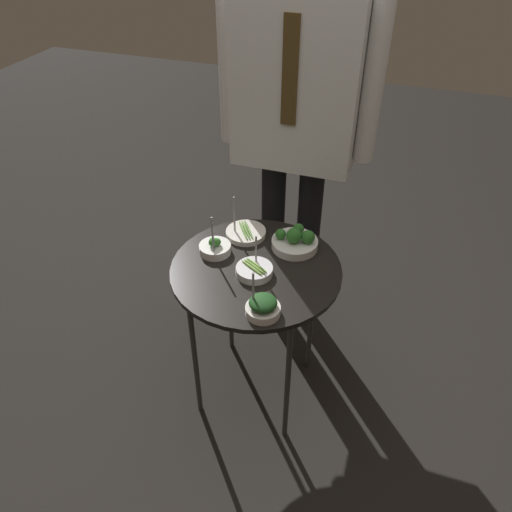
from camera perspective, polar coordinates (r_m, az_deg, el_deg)
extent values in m
plane|color=black|center=(2.20, 0.00, -14.62)|extent=(8.00, 8.00, 0.00)
cylinder|color=black|center=(1.73, 0.00, -1.53)|extent=(0.60, 0.60, 0.02)
cylinder|color=#2D2D2D|center=(1.82, 3.64, -14.19)|extent=(0.02, 0.02, 0.64)
cylinder|color=#2D2D2D|center=(1.90, -7.01, -11.35)|extent=(0.02, 0.02, 0.64)
cylinder|color=#2D2D2D|center=(2.05, 6.41, -6.61)|extent=(0.02, 0.02, 0.64)
cylinder|color=#2D2D2D|center=(2.12, -3.02, -4.45)|extent=(0.02, 0.02, 0.64)
cylinder|color=silver|center=(1.87, -1.16, 2.65)|extent=(0.15, 0.15, 0.02)
ellipsoid|color=#5B8938|center=(1.87, -0.86, 3.07)|extent=(0.08, 0.11, 0.01)
ellipsoid|color=#5B8938|center=(1.87, -1.16, 3.02)|extent=(0.08, 0.11, 0.01)
ellipsoid|color=#5B8938|center=(1.86, -1.47, 2.97)|extent=(0.08, 0.11, 0.01)
cylinder|color=#939399|center=(1.83, -2.49, 4.54)|extent=(0.01, 0.01, 0.17)
cylinder|color=silver|center=(1.69, -0.19, -1.68)|extent=(0.13, 0.13, 0.03)
ellipsoid|color=#7AA847|center=(1.69, 0.07, -1.04)|extent=(0.10, 0.06, 0.01)
ellipsoid|color=#7AA847|center=(1.68, -0.19, -1.19)|extent=(0.10, 0.06, 0.01)
ellipsoid|color=#7AA847|center=(1.68, -0.46, -1.34)|extent=(0.10, 0.06, 0.01)
cylinder|color=#939399|center=(1.69, -0.05, 0.48)|extent=(0.01, 0.01, 0.13)
cylinder|color=white|center=(1.79, -4.70, 0.85)|extent=(0.11, 0.11, 0.03)
sphere|color=#387F2D|center=(1.77, -4.49, 1.61)|extent=(0.03, 0.03, 0.03)
sphere|color=#387F2D|center=(1.78, -4.75, 1.58)|extent=(0.03, 0.03, 0.03)
sphere|color=#387F2D|center=(1.77, -4.90, 1.58)|extent=(0.03, 0.03, 0.03)
cylinder|color=#939399|center=(1.72, -4.89, 2.12)|extent=(0.01, 0.01, 0.17)
cylinder|color=silver|center=(1.55, 0.80, -6.21)|extent=(0.11, 0.11, 0.03)
ellipsoid|color=#194219|center=(1.53, 0.81, -5.35)|extent=(0.09, 0.09, 0.04)
cylinder|color=#939399|center=(1.51, -0.32, -4.26)|extent=(0.01, 0.01, 0.16)
cylinder|color=white|center=(1.81, 4.44, 1.39)|extent=(0.17, 0.17, 0.03)
sphere|color=#2D7028|center=(1.78, 5.98, 2.18)|extent=(0.05, 0.05, 0.05)
sphere|color=#2D7028|center=(1.83, 4.87, 3.09)|extent=(0.04, 0.04, 0.04)
sphere|color=#2D7028|center=(1.80, 2.83, 2.53)|extent=(0.04, 0.04, 0.04)
sphere|color=#2D7028|center=(1.78, 4.36, 2.33)|extent=(0.06, 0.06, 0.06)
cylinder|color=black|center=(2.28, 1.90, 1.97)|extent=(0.10, 0.10, 0.82)
cylinder|color=black|center=(2.25, 5.84, 1.18)|extent=(0.10, 0.10, 0.82)
cube|color=silver|center=(1.92, 4.80, 19.08)|extent=(0.46, 0.22, 0.62)
cube|color=#4C3819|center=(1.79, 3.91, 20.21)|extent=(0.05, 0.01, 0.37)
cylinder|color=silver|center=(1.99, -3.15, 20.60)|extent=(0.08, 0.08, 0.57)
cylinder|color=silver|center=(1.87, 13.25, 18.52)|extent=(0.08, 0.08, 0.57)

